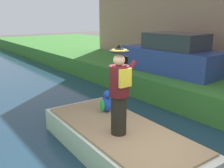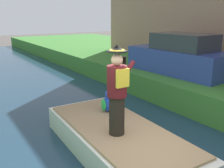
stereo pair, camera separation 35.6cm
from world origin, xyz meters
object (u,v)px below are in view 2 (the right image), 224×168
at_px(person_pirate, 117,91).
at_px(parked_car_blue, 180,56).
at_px(boat, 117,140).
at_px(parrot_plush, 108,102).

bearing_deg(person_pirate, parked_car_blue, 18.64).
xyz_separation_m(boat, parrot_plush, (0.35, 0.91, 0.55)).
bearing_deg(parked_car_blue, parrot_plush, -160.98).
xyz_separation_m(boat, parked_car_blue, (4.52, 2.35, 1.18)).
bearing_deg(parrot_plush, boat, -110.81).
bearing_deg(parrot_plush, person_pirate, -114.72).
bearing_deg(boat, person_pirate, -126.98).
relative_size(boat, parked_car_blue, 1.05).
distance_m(boat, parked_car_blue, 5.23).
height_order(person_pirate, parrot_plush, person_pirate).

